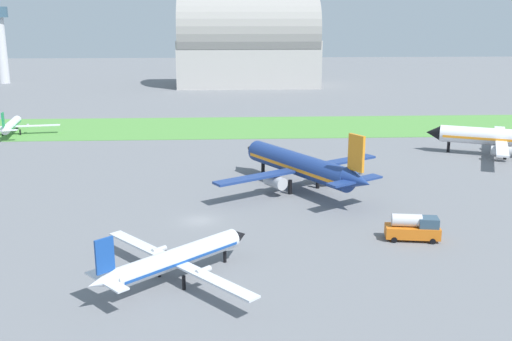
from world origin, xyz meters
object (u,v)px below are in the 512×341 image
at_px(airplane_parked_jet_far, 501,138).
at_px(fuel_truck_by_runway, 413,228).
at_px(airplane_taxiing_turboprop, 11,125).
at_px(airplane_midfield_jet, 300,165).
at_px(airplane_foreground_turboprop, 176,258).
at_px(control_tower, 0,38).

height_order(airplane_parked_jet_far, fuel_truck_by_runway, airplane_parked_jet_far).
height_order(airplane_taxiing_turboprop, airplane_midfield_jet, airplane_midfield_jet).
xyz_separation_m(airplane_foreground_turboprop, fuel_truck_by_runway, (28.03, 10.05, -0.97)).
xyz_separation_m(airplane_taxiing_turboprop, fuel_truck_by_runway, (71.48, -67.78, -0.75)).
height_order(airplane_midfield_jet, fuel_truck_by_runway, airplane_midfield_jet).
bearing_deg(fuel_truck_by_runway, airplane_parked_jet_far, 62.98).
xyz_separation_m(airplane_parked_jet_far, airplane_taxiing_turboprop, (-101.86, 25.53, -1.33)).
relative_size(airplane_taxiing_turboprop, airplane_midfield_jet, 0.78).
xyz_separation_m(airplane_midfield_jet, fuel_truck_by_runway, (11.17, -21.88, -2.32)).
height_order(airplane_midfield_jet, control_tower, control_tower).
relative_size(airplane_taxiing_turboprop, control_tower, 0.72).
distance_m(airplane_foreground_turboprop, fuel_truck_by_runway, 29.79).
bearing_deg(airplane_taxiing_turboprop, airplane_parked_jet_far, -112.48).
xyz_separation_m(airplane_taxiing_turboprop, airplane_midfield_jet, (60.31, -45.91, 1.58)).
height_order(airplane_foreground_turboprop, fuel_truck_by_runway, airplane_foreground_turboprop).
height_order(airplane_parked_jet_far, control_tower, control_tower).
bearing_deg(airplane_parked_jet_far, fuel_truck_by_runway, 78.03).
bearing_deg(airplane_foreground_turboprop, airplane_parked_jet_far, -0.01).
relative_size(airplane_foreground_turboprop, fuel_truck_by_runway, 2.69).
bearing_deg(fuel_truck_by_runway, airplane_midfield_jet, 125.74).
relative_size(fuel_truck_by_runway, control_tower, 0.23).
height_order(airplane_taxiing_turboprop, fuel_truck_by_runway, airplane_taxiing_turboprop).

